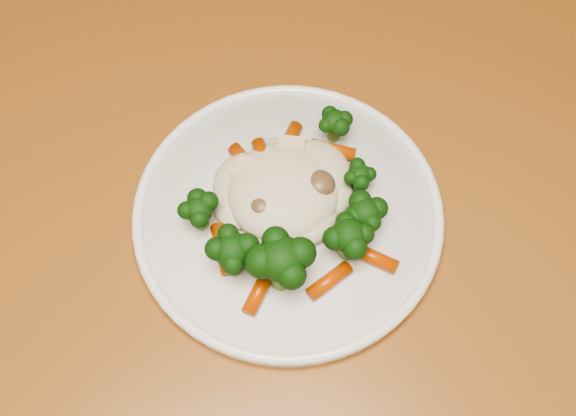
# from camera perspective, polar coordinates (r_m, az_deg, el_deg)

# --- Properties ---
(dining_table) EXTENTS (1.37, 1.14, 0.75)m
(dining_table) POSITION_cam_1_polar(r_m,az_deg,el_deg) (0.72, 0.43, -5.01)
(dining_table) COLOR #965822
(dining_table) RESTS_ON ground
(plate) EXTENTS (0.26, 0.26, 0.01)m
(plate) POSITION_cam_1_polar(r_m,az_deg,el_deg) (0.62, -0.00, -0.59)
(plate) COLOR white
(plate) RESTS_ON dining_table
(meal) EXTENTS (0.17, 0.17, 0.05)m
(meal) POSITION_cam_1_polar(r_m,az_deg,el_deg) (0.59, 0.07, -0.14)
(meal) COLOR beige
(meal) RESTS_ON plate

